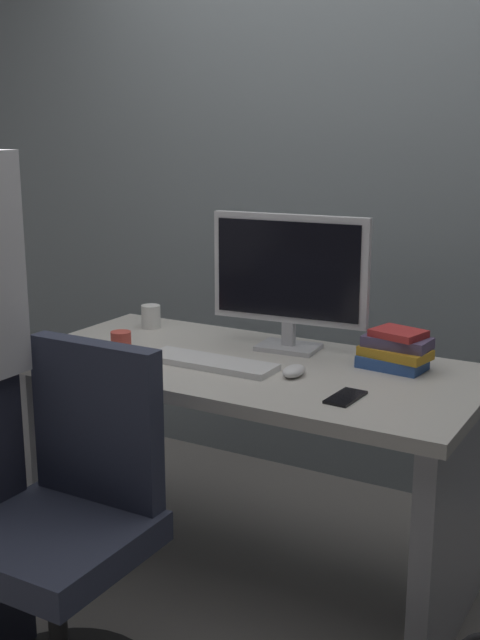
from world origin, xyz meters
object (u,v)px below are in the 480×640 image
(cup_by_monitor, at_px, (151,317))
(cup_near_keyboard, at_px, (121,346))
(monitor, at_px, (289,275))
(book_stack, at_px, (395,350))
(cell_phone, at_px, (346,397))
(keyboard, at_px, (211,363))
(mouse, at_px, (294,371))
(desk, at_px, (248,430))
(office_chair, at_px, (69,542))

(cup_by_monitor, bearing_deg, cup_near_keyboard, -66.84)
(monitor, xyz_separation_m, cup_by_monitor, (-0.58, 0.02, -0.21))
(monitor, height_order, book_stack, monitor)
(cup_near_keyboard, bearing_deg, cell_phone, 0.76)
(monitor, bearing_deg, cell_phone, -45.61)
(keyboard, height_order, cup_near_keyboard, cup_near_keyboard)
(monitor, relative_size, cup_by_monitor, 6.29)
(keyboard, bearing_deg, mouse, 6.06)
(book_stack, bearing_deg, keyboard, -152.99)
(mouse, bearing_deg, monitor, 119.76)
(desk, xyz_separation_m, cup_by_monitor, (-0.53, 0.21, 0.27))
(cup_near_keyboard, height_order, cup_by_monitor, cup_near_keyboard)
(desk, xyz_separation_m, mouse, (0.19, -0.06, 0.25))
(cup_near_keyboard, distance_m, cell_phone, 0.77)
(desk, relative_size, monitor, 2.75)
(keyboard, bearing_deg, cell_phone, -9.30)
(monitor, height_order, cup_by_monitor, monitor)
(mouse, bearing_deg, keyboard, -174.23)
(cup_near_keyboard, bearing_deg, office_chair, -66.82)
(mouse, relative_size, cup_by_monitor, 1.16)
(office_chair, relative_size, mouse, 9.40)
(cup_by_monitor, distance_m, cell_phone, 1.02)
(office_chair, xyz_separation_m, cup_near_keyboard, (-0.23, 0.54, 0.37))
(desk, distance_m, mouse, 0.32)
(desk, xyz_separation_m, keyboard, (-0.08, -0.09, 0.24))
(desk, bearing_deg, cell_phone, -22.74)
(cup_near_keyboard, bearing_deg, mouse, 12.21)
(office_chair, xyz_separation_m, cup_by_monitor, (-0.40, 0.93, 0.37))
(monitor, distance_m, cup_near_keyboard, 0.60)
(book_stack, relative_size, cell_phone, 1.58)
(office_chair, relative_size, cup_by_monitor, 10.93)
(desk, bearing_deg, mouse, -17.21)
(monitor, distance_m, book_stack, 0.43)
(cup_by_monitor, bearing_deg, keyboard, -33.80)
(office_chair, relative_size, monitor, 1.74)
(keyboard, height_order, book_stack, book_stack)
(cup_by_monitor, bearing_deg, monitor, -1.55)
(desk, xyz_separation_m, book_stack, (0.43, 0.17, 0.29))
(monitor, distance_m, keyboard, 0.40)
(cell_phone, bearing_deg, book_stack, 89.65)
(cup_near_keyboard, relative_size, cup_by_monitor, 1.10)
(cell_phone, bearing_deg, keyboard, 173.73)
(book_stack, bearing_deg, cup_near_keyboard, -155.99)
(mouse, bearing_deg, cup_by_monitor, 159.34)
(mouse, xyz_separation_m, cup_by_monitor, (-0.73, 0.27, 0.03))
(office_chair, distance_m, book_stack, 1.12)
(keyboard, xyz_separation_m, cell_phone, (0.49, -0.08, -0.01))
(office_chair, relative_size, book_stack, 4.13)
(desk, xyz_separation_m, cell_phone, (0.41, -0.17, 0.24))
(desk, height_order, office_chair, office_chair)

